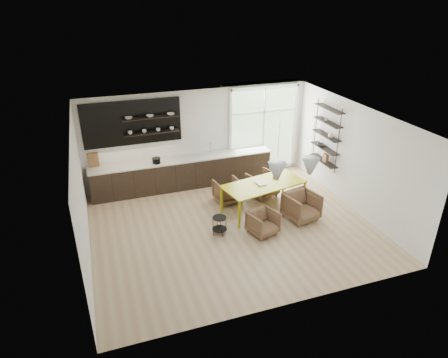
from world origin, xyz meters
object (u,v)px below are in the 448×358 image
at_px(armchair_back_right, 262,184).
at_px(armchair_front_left, 263,223).
at_px(armchair_back_left, 228,191).
at_px(armchair_front_right, 302,206).
at_px(wire_stool, 220,223).
at_px(dining_table, 264,185).

distance_m(armchair_back_right, armchair_front_left, 2.06).
distance_m(armchair_back_left, armchair_back_right, 1.09).
relative_size(armchair_front_right, wire_stool, 1.73).
height_order(armchair_front_right, wire_stool, armchair_front_right).
xyz_separation_m(armchair_front_left, wire_stool, (-1.03, 0.33, 0.00)).
bearing_deg(armchair_back_left, armchair_front_left, 90.77).
height_order(dining_table, armchair_front_left, dining_table).
distance_m(armchair_back_right, armchair_front_right, 1.63).
distance_m(armchair_back_left, armchair_front_left, 1.88).
bearing_deg(armchair_front_right, armchair_back_left, 120.80).
height_order(armchair_front_left, armchair_front_right, armchair_front_right).
bearing_deg(armchair_front_right, wire_stool, 165.96).
relative_size(armchair_back_right, wire_stool, 1.66).
distance_m(dining_table, armchair_front_left, 1.26).
relative_size(dining_table, wire_stool, 5.07).
bearing_deg(dining_table, armchair_front_right, -56.03).
xyz_separation_m(armchair_back_right, armchair_front_right, (0.43, -1.58, 0.01)).
relative_size(armchair_front_left, armchair_front_right, 0.82).
relative_size(armchair_front_left, wire_stool, 1.41).
bearing_deg(armchair_back_right, dining_table, 48.66).
height_order(armchair_back_right, wire_stool, armchair_back_right).
height_order(armchair_back_left, armchair_back_right, armchair_back_right).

